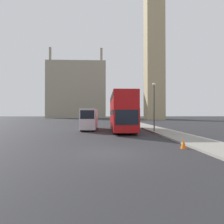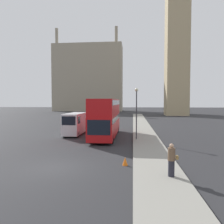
{
  "view_description": "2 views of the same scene",
  "coord_description": "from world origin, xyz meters",
  "views": [
    {
      "loc": [
        -0.34,
        -9.55,
        2.12
      ],
      "look_at": [
        0.52,
        11.82,
        2.37
      ],
      "focal_mm": 28.0,
      "sensor_mm": 36.0,
      "label": 1
    },
    {
      "loc": [
        4.99,
        -13.47,
        4.27
      ],
      "look_at": [
        1.61,
        21.43,
        2.6
      ],
      "focal_mm": 35.0,
      "sensor_mm": 36.0,
      "label": 2
    }
  ],
  "objects": [
    {
      "name": "clock_tower",
      "position": [
        18.34,
        56.06,
        37.63
      ],
      "size": [
        7.17,
        7.34,
        73.48
      ],
      "color": "tan",
      "rests_on": "ground_plane"
    },
    {
      "name": "white_van",
      "position": [
        -2.42,
        13.95,
        1.49
      ],
      "size": [
        1.95,
        6.06,
        2.78
      ],
      "color": "silver",
      "rests_on": "ground_plane"
    },
    {
      "name": "ground_plane",
      "position": [
        0.0,
        0.0,
        0.0
      ],
      "size": [
        300.0,
        300.0,
        0.0
      ],
      "primitive_type": "plane",
      "color": "#28282B"
    },
    {
      "name": "red_double_decker_bus",
      "position": [
        1.74,
        12.5,
        2.53
      ],
      "size": [
        2.57,
        11.14,
        4.55
      ],
      "color": "#B71114",
      "rests_on": "ground_plane"
    },
    {
      "name": "traffic_cone",
      "position": [
        4.47,
        0.98,
        0.28
      ],
      "size": [
        0.36,
        0.36,
        0.55
      ],
      "color": "orange",
      "rests_on": "ground_plane"
    },
    {
      "name": "street_lamp",
      "position": [
        5.36,
        10.47,
        3.83
      ],
      "size": [
        0.36,
        0.36,
        5.58
      ],
      "color": "#38383D",
      "rests_on": "sidewalk_strip"
    },
    {
      "name": "building_block_distant",
      "position": [
        -15.31,
        84.84,
        14.86
      ],
      "size": [
        30.68,
        10.69,
        36.16
      ],
      "color": "#9E937F",
      "rests_on": "ground_plane"
    }
  ]
}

